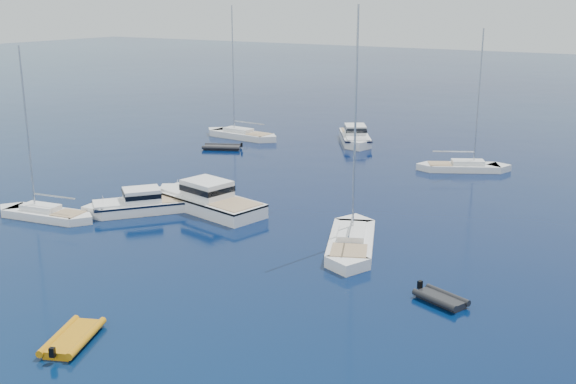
% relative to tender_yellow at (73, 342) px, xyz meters
% --- Properties ---
extents(motor_cruiser_left, '(7.78, 8.68, 2.35)m').
position_rel_tender_yellow_xyz_m(motor_cruiser_left, '(-11.81, 17.16, 0.00)').
color(motor_cruiser_left, white).
rests_on(motor_cruiser_left, ground).
extents(motor_cruiser_centre, '(11.83, 5.71, 2.98)m').
position_rel_tender_yellow_xyz_m(motor_cruiser_centre, '(-8.00, 20.36, 0.00)').
color(motor_cruiser_centre, white).
rests_on(motor_cruiser_centre, ground).
extents(motor_cruiser_horizon, '(7.71, 9.85, 2.56)m').
position_rel_tender_yellow_xyz_m(motor_cruiser_horizon, '(-9.53, 49.44, 0.00)').
color(motor_cruiser_horizon, white).
rests_on(motor_cruiser_horizon, ground).
extents(sailboat_mid_r, '(6.84, 11.09, 15.95)m').
position_rel_tender_yellow_xyz_m(sailboat_mid_r, '(5.39, 18.61, 0.00)').
color(sailboat_mid_r, white).
rests_on(sailboat_mid_r, ground).
extents(sailboat_mid_l, '(9.12, 3.74, 13.02)m').
position_rel_tender_yellow_xyz_m(sailboat_mid_l, '(-16.76, 12.38, 0.00)').
color(sailboat_mid_l, white).
rests_on(sailboat_mid_l, ground).
extents(sailboat_centre, '(9.31, 6.49, 13.63)m').
position_rel_tender_yellow_xyz_m(sailboat_centre, '(5.00, 43.02, 0.00)').
color(sailboat_centre, silver).
rests_on(sailboat_centre, ground).
extents(sailboat_far_l, '(10.72, 3.42, 15.53)m').
position_rel_tender_yellow_xyz_m(sailboat_far_l, '(-22.13, 45.11, 0.00)').
color(sailboat_far_l, white).
rests_on(sailboat_far_l, ground).
extents(tender_yellow, '(3.47, 4.45, 0.95)m').
position_rel_tender_yellow_xyz_m(tender_yellow, '(0.00, 0.00, 0.00)').
color(tender_yellow, '#C07A0B').
rests_on(tender_yellow, ground).
extents(tender_grey_near, '(3.40, 2.65, 0.95)m').
position_rel_tender_yellow_xyz_m(tender_grey_near, '(13.32, 13.41, 0.00)').
color(tender_grey_near, black).
rests_on(tender_grey_near, ground).
extents(tender_grey_far, '(4.86, 3.91, 0.95)m').
position_rel_tender_yellow_xyz_m(tender_grey_far, '(-20.26, 38.88, 0.00)').
color(tender_grey_far, black).
rests_on(tender_grey_far, ground).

